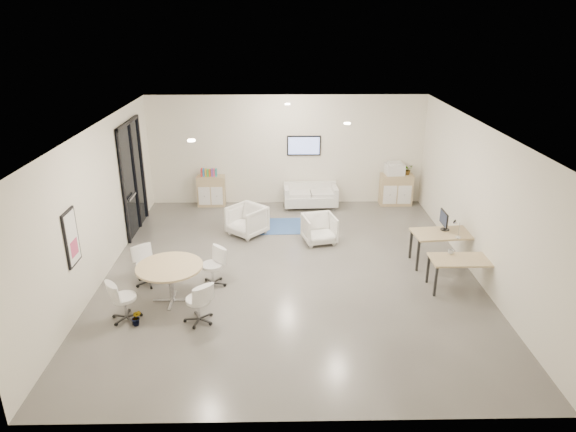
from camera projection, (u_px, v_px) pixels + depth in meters
The scene contains 21 objects.
room_shell at pixel (290, 203), 10.76m from camera, with size 9.60×10.60×4.80m.
glass_door at pixel (133, 174), 13.06m from camera, with size 0.09×1.90×2.85m.
artwork at pixel (71, 238), 9.22m from camera, with size 0.05×0.54×1.04m.
wall_tv at pixel (304, 146), 14.86m from camera, with size 0.98×0.06×0.58m.
ceiling_spots at pixel (280, 121), 10.95m from camera, with size 3.14×4.14×0.03m.
sideboard_left at pixel (211, 191), 15.11m from camera, with size 0.80×0.41×0.90m.
sideboard_right at pixel (396, 189), 15.18m from camera, with size 0.93×0.45×0.93m.
books at pixel (209, 173), 14.91m from camera, with size 0.46×0.14×0.22m.
printer at pixel (395, 169), 14.95m from camera, with size 0.56×0.48×0.37m.
loveseat at pixel (310, 196), 15.06m from camera, with size 1.57×0.83×0.58m.
blue_rug at pixel (287, 226), 13.76m from camera, with size 1.71×1.14×0.01m, color navy.
armchair_left at pixel (247, 219), 13.09m from camera, with size 0.82×0.77×0.84m, color silver.
armchair_right at pixel (319, 228), 12.66m from camera, with size 0.75×0.71×0.78m, color silver.
desk_rear at pixel (446, 236), 11.42m from camera, with size 1.55×0.88×0.78m.
desk_front at pixel (463, 262), 10.40m from camera, with size 1.31×0.66×0.68m.
monitor at pixel (444, 220), 11.45m from camera, with size 0.20×0.50×0.44m.
round_table at pixel (170, 270), 9.90m from camera, with size 1.29×1.29×0.78m.
meeting_chairs at pixel (171, 283), 10.01m from camera, with size 2.27×2.27×0.82m.
plant_cabinet at pixel (408, 171), 14.97m from camera, with size 0.27×0.30×0.23m, color #3F7F3F.
plant_floor at pixel (137, 322), 9.34m from camera, with size 0.18×0.33×0.15m, color #3F7F3F.
cup at pixel (451, 251), 10.56m from camera, with size 0.11×0.09×0.11m, color white.
Camera 1 is at (-0.23, -10.11, 5.29)m, focal length 32.00 mm.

